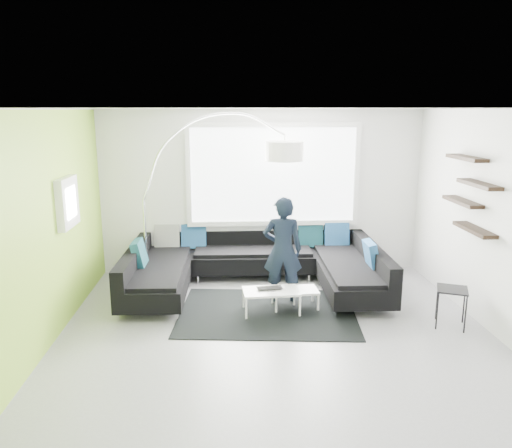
{
  "coord_description": "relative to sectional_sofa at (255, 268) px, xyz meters",
  "views": [
    {
      "loc": [
        -0.61,
        -5.97,
        2.79
      ],
      "look_at": [
        -0.19,
        0.9,
        1.2
      ],
      "focal_mm": 35.0,
      "sensor_mm": 36.0,
      "label": 1
    }
  ],
  "objects": [
    {
      "name": "ground",
      "position": [
        0.18,
        -1.46,
        -0.37
      ],
      "size": [
        5.5,
        5.5,
        0.0
      ],
      "primitive_type": "plane",
      "color": "gray",
      "rests_on": "ground"
    },
    {
      "name": "room_shell",
      "position": [
        0.22,
        -1.25,
        1.44
      ],
      "size": [
        5.54,
        5.04,
        2.82
      ],
      "color": "silver",
      "rests_on": "ground"
    },
    {
      "name": "sectional_sofa",
      "position": [
        0.0,
        0.0,
        0.0
      ],
      "size": [
        3.94,
        2.49,
        0.84
      ],
      "rotation": [
        0.0,
        0.0,
        -0.02
      ],
      "color": "black",
      "rests_on": "ground"
    },
    {
      "name": "rug",
      "position": [
        0.13,
        -0.9,
        -0.36
      ],
      "size": [
        2.6,
        2.0,
        0.01
      ],
      "primitive_type": "cube",
      "rotation": [
        0.0,
        0.0,
        -0.09
      ],
      "color": "black",
      "rests_on": "ground"
    },
    {
      "name": "coffee_table",
      "position": [
        0.36,
        -0.82,
        -0.2
      ],
      "size": [
        1.04,
        0.65,
        0.33
      ],
      "primitive_type": "cube",
      "rotation": [
        0.0,
        0.0,
        0.06
      ],
      "color": "white",
      "rests_on": "ground"
    },
    {
      "name": "arc_lamp",
      "position": [
        -1.75,
        0.51,
        1.01
      ],
      "size": [
        2.69,
        1.3,
        2.76
      ],
      "primitive_type": null,
      "rotation": [
        0.0,
        0.0,
        -0.15
      ],
      "color": "silver",
      "rests_on": "ground"
    },
    {
      "name": "side_table",
      "position": [
        2.49,
        -1.48,
        -0.11
      ],
      "size": [
        0.49,
        0.49,
        0.52
      ],
      "primitive_type": "cube",
      "rotation": [
        0.0,
        0.0,
        -0.39
      ],
      "color": "black",
      "rests_on": "ground"
    },
    {
      "name": "person",
      "position": [
        0.39,
        -0.45,
        0.42
      ],
      "size": [
        0.63,
        0.47,
        1.57
      ],
      "primitive_type": "imported",
      "rotation": [
        0.0,
        0.0,
        3.06
      ],
      "color": "black",
      "rests_on": "ground"
    },
    {
      "name": "laptop",
      "position": [
        0.17,
        -0.9,
        -0.03
      ],
      "size": [
        0.41,
        0.31,
        0.03
      ],
      "primitive_type": "imported",
      "rotation": [
        0.0,
        0.0,
        0.11
      ],
      "color": "black",
      "rests_on": "coffee_table"
    }
  ]
}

